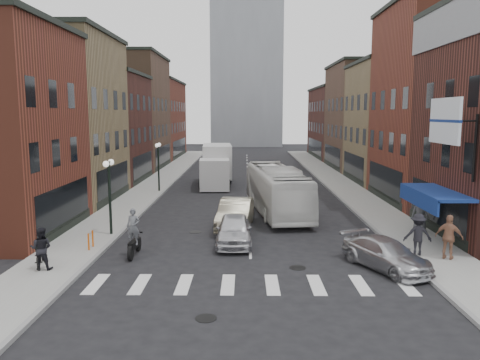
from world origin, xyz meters
name	(u,v)px	position (x,y,z in m)	size (l,w,h in m)	color
ground	(251,260)	(0.00, 0.00, 0.00)	(160.00, 160.00, 0.00)	black
sidewalk_left	(155,184)	(-8.50, 22.00, 0.07)	(3.00, 74.00, 0.15)	gray
sidewalk_right	(341,185)	(8.50, 22.00, 0.07)	(3.00, 74.00, 0.15)	gray
curb_left	(172,185)	(-7.00, 22.00, 0.00)	(0.20, 74.00, 0.16)	gray
curb_right	(325,185)	(7.00, 22.00, 0.00)	(0.20, 74.00, 0.16)	gray
crosswalk_stripes	(251,285)	(0.00, -3.00, 0.00)	(12.00, 2.20, 0.01)	silver
bldg_left_mid_a	(43,118)	(-14.99, 14.00, 6.15)	(10.30, 10.20, 12.30)	olive
bldg_left_mid_b	(89,128)	(-14.99, 24.00, 5.15)	(10.30, 10.20, 10.30)	#401C16
bldg_left_far_a	(120,112)	(-14.99, 35.00, 6.65)	(10.30, 12.20, 13.30)	brown
bldg_left_far_b	(145,119)	(-14.99, 49.00, 5.65)	(10.30, 16.20, 11.30)	brown
bldg_right_mid_a	(457,105)	(15.00, 14.00, 7.15)	(10.30, 10.20, 14.30)	brown
bldg_right_mid_b	(408,123)	(14.99, 24.00, 5.65)	(10.30, 10.20, 11.30)	olive
bldg_right_far_a	(376,117)	(14.99, 35.00, 6.15)	(10.30, 12.20, 12.30)	brown
bldg_right_far_b	(349,123)	(14.99, 49.00, 5.15)	(10.30, 16.20, 10.30)	#401C16
awning_blue	(432,193)	(8.93, 2.50, 2.63)	(1.80, 5.00, 0.78)	navy
billboard_sign	(447,122)	(8.59, 0.50, 6.13)	(1.52, 3.00, 3.70)	black
distant_tower	(247,21)	(0.00, 78.00, 25.00)	(14.00, 14.00, 50.00)	#9399A0
streetlamp_near	(109,183)	(-7.40, 4.00, 2.91)	(0.32, 1.22, 4.11)	black
streetlamp_far	(158,158)	(-7.40, 18.00, 2.91)	(0.32, 1.22, 4.11)	black
bike_rack	(91,240)	(-7.60, 1.30, 0.55)	(0.08, 0.68, 0.80)	#D8590C
box_truck	(216,166)	(-2.86, 21.84, 1.80)	(2.92, 8.53, 3.65)	silver
motorcycle_rider	(134,234)	(-5.36, 0.60, 1.05)	(0.64, 2.20, 2.24)	black
transit_bus	(277,190)	(1.83, 10.22, 1.54)	(2.58, 11.04, 3.08)	silver
sedan_left_near	(234,230)	(-0.80, 2.65, 0.74)	(1.75, 4.36, 1.49)	silver
sedan_left_far	(235,214)	(-0.80, 6.00, 0.83)	(1.76, 5.04, 1.66)	#A69F87
curb_car	(386,254)	(5.70, -1.07, 0.63)	(1.78, 4.37, 1.27)	silver
parked_bicycle	(41,254)	(-8.87, -1.23, 0.65)	(0.67, 1.91, 1.00)	black
ped_left_solo	(41,248)	(-8.62, -1.74, 1.04)	(0.87, 0.50, 1.78)	black
ped_right_a	(418,234)	(7.57, 0.44, 1.10)	(1.23, 0.61, 1.90)	black
ped_right_b	(449,237)	(8.73, -0.15, 1.14)	(1.16, 0.58, 1.98)	#9C694F
ped_right_c	(420,213)	(9.38, 5.02, 1.08)	(0.91, 0.59, 1.86)	#4F5156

